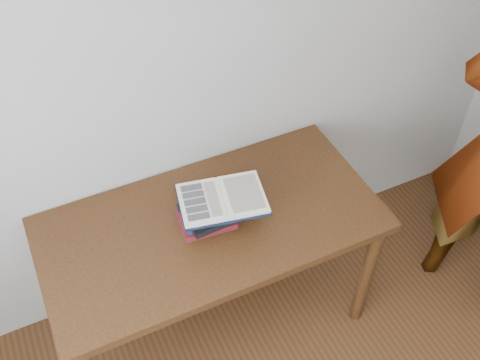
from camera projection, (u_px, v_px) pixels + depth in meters
desk at (212, 236)px, 2.44m from camera, size 1.44×0.72×0.77m
book_stack at (209, 213)px, 2.33m from camera, size 0.27×0.21×0.12m
open_book at (222, 199)px, 2.29m from camera, size 0.40×0.31×0.03m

